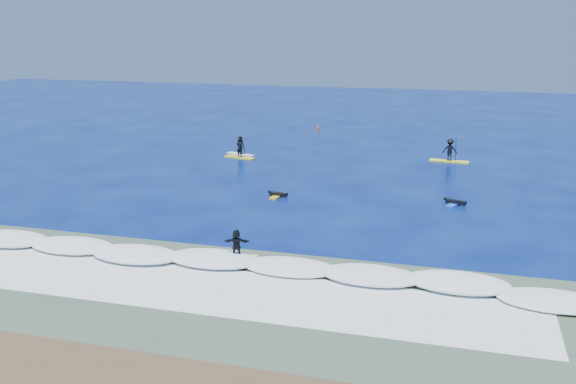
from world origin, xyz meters
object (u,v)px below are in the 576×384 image
(prone_paddler_far, at_px, (455,203))
(marker_buoy, at_px, (318,128))
(wave_surfer, at_px, (237,245))
(sup_paddler_left, at_px, (240,151))
(prone_paddler_near, at_px, (278,195))
(sup_paddler_center, at_px, (240,147))
(sup_paddler_right, at_px, (450,151))

(prone_paddler_far, distance_m, marker_buoy, 30.73)
(wave_surfer, height_order, marker_buoy, wave_surfer)
(sup_paddler_left, relative_size, prone_paddler_near, 1.59)
(prone_paddler_near, bearing_deg, sup_paddler_center, 36.11)
(sup_paddler_right, relative_size, prone_paddler_near, 1.79)
(sup_paddler_center, distance_m, prone_paddler_far, 22.52)
(sup_paddler_left, relative_size, sup_paddler_center, 1.05)
(prone_paddler_near, bearing_deg, sup_paddler_left, 37.38)
(sup_paddler_left, relative_size, marker_buoy, 4.82)
(sup_paddler_right, bearing_deg, prone_paddler_far, -80.58)
(sup_paddler_left, bearing_deg, sup_paddler_center, 121.40)
(sup_paddler_left, distance_m, sup_paddler_center, 1.36)
(sup_paddler_left, xyz_separation_m, sup_paddler_center, (-0.40, 1.29, 0.10))
(wave_surfer, bearing_deg, sup_paddler_center, 97.31)
(sup_paddler_center, bearing_deg, sup_paddler_left, -52.56)
(sup_paddler_center, height_order, prone_paddler_near, sup_paddler_center)
(sup_paddler_left, distance_m, wave_surfer, 25.45)
(prone_paddler_far, height_order, wave_surfer, wave_surfer)
(sup_paddler_left, xyz_separation_m, sup_paddler_right, (18.04, 3.47, 0.27))
(wave_surfer, bearing_deg, sup_paddler_left, 97.43)
(wave_surfer, relative_size, marker_buoy, 3.45)
(sup_paddler_left, xyz_separation_m, prone_paddler_far, (18.89, -10.31, -0.50))
(sup_paddler_right, bearing_deg, wave_surfer, -103.24)
(sup_paddler_right, height_order, prone_paddler_near, sup_paddler_right)
(sup_paddler_center, relative_size, wave_surfer, 1.34)
(sup_paddler_right, relative_size, marker_buoy, 5.44)
(sup_paddler_center, xyz_separation_m, marker_buoy, (3.73, 14.90, -0.47))
(prone_paddler_near, relative_size, prone_paddler_far, 0.94)
(prone_paddler_far, bearing_deg, marker_buoy, 49.35)
(sup_paddler_right, bearing_deg, marker_buoy, 145.00)
(sup_paddler_left, relative_size, prone_paddler_far, 1.50)
(sup_paddler_left, bearing_deg, marker_buoy, 92.76)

